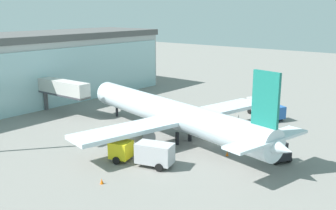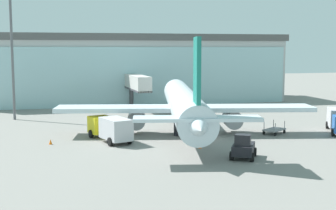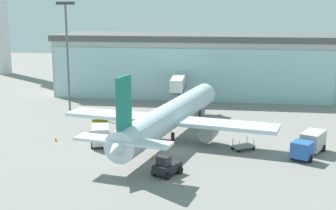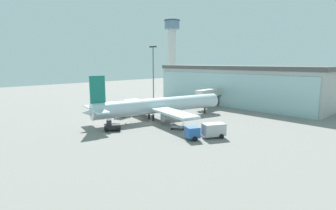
% 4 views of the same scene
% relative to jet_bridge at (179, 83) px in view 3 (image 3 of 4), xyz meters
% --- Properties ---
extents(ground, '(240.00, 240.00, 0.00)m').
position_rel_jet_bridge_xyz_m(ground, '(1.79, -26.76, -4.26)').
color(ground, gray).
extents(terminal_building, '(56.86, 17.68, 12.53)m').
position_rel_jet_bridge_xyz_m(terminal_building, '(1.78, 12.43, 2.01)').
color(terminal_building, '#AFAFAF').
rests_on(terminal_building, ground).
extents(jet_bridge, '(2.37, 11.76, 5.63)m').
position_rel_jet_bridge_xyz_m(jet_bridge, '(0.00, 0.00, 0.00)').
color(jet_bridge, beige).
rests_on(jet_bridge, ground).
extents(apron_light_mast, '(3.20, 0.40, 18.90)m').
position_rel_jet_bridge_xyz_m(apron_light_mast, '(-18.82, -6.14, 6.94)').
color(apron_light_mast, '#59595E').
rests_on(apron_light_mast, ground).
extents(airplane, '(29.80, 36.76, 10.92)m').
position_rel_jet_bridge_xyz_m(airplane, '(1.02, -22.39, -0.91)').
color(airplane, silver).
rests_on(airplane, ground).
extents(catering_truck, '(4.08, 7.62, 2.65)m').
position_rel_jet_bridge_xyz_m(catering_truck, '(-8.18, -25.16, -2.79)').
color(catering_truck, yellow).
rests_on(catering_truck, ground).
extents(fuel_truck, '(5.34, 7.49, 2.65)m').
position_rel_jet_bridge_xyz_m(fuel_truck, '(18.97, -27.11, -2.79)').
color(fuel_truck, '#2659A5').
rests_on(fuel_truck, ground).
extents(baggage_cart, '(3.22, 2.87, 1.50)m').
position_rel_jet_bridge_xyz_m(baggage_cart, '(10.88, -26.11, -3.75)').
color(baggage_cart, gray).
rests_on(baggage_cart, ground).
extents(pushback_tug, '(3.41, 3.71, 2.30)m').
position_rel_jet_bridge_xyz_m(pushback_tug, '(2.21, -36.36, -3.28)').
color(pushback_tug, black).
rests_on(pushback_tug, ground).
extents(safety_cone_nose, '(0.36, 0.36, 0.55)m').
position_rel_jet_bridge_xyz_m(safety_cone_nose, '(-0.10, -31.18, -3.98)').
color(safety_cone_nose, orange).
rests_on(safety_cone_nose, ground).
extents(safety_cone_wingtip, '(0.36, 0.36, 0.55)m').
position_rel_jet_bridge_xyz_m(safety_cone_wingtip, '(-14.47, -25.16, -3.98)').
color(safety_cone_wingtip, orange).
rests_on(safety_cone_wingtip, ground).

